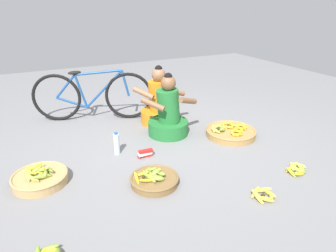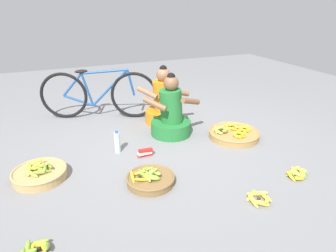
# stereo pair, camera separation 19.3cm
# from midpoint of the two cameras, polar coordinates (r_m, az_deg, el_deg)

# --- Properties ---
(ground_plane) EXTENTS (10.00, 10.00, 0.00)m
(ground_plane) POSITION_cam_midpoint_polar(r_m,az_deg,el_deg) (3.59, 0.32, -3.99)
(ground_plane) COLOR slate
(vendor_woman_front) EXTENTS (0.73, 0.52, 0.81)m
(vendor_woman_front) POSITION_cam_midpoint_polar(r_m,az_deg,el_deg) (3.82, 2.03, 2.02)
(vendor_woman_front) COLOR #237233
(vendor_woman_front) RESTS_ON ground
(vendor_woman_behind) EXTENTS (0.68, 0.52, 0.82)m
(vendor_woman_behind) POSITION_cam_midpoint_polar(r_m,az_deg,el_deg) (4.21, 0.44, 4.11)
(vendor_woman_behind) COLOR orange
(vendor_woman_behind) RESTS_ON ground
(bicycle_leaning) EXTENTS (1.61, 0.65, 0.73)m
(bicycle_leaning) POSITION_cam_midpoint_polar(r_m,az_deg,el_deg) (4.45, -11.89, 5.92)
(bicycle_leaning) COLOR black
(bicycle_leaning) RESTS_ON ground
(banana_basket_back_center) EXTENTS (0.47, 0.47, 0.15)m
(banana_basket_back_center) POSITION_cam_midpoint_polar(r_m,az_deg,el_deg) (2.90, -1.46, -10.07)
(banana_basket_back_center) COLOR brown
(banana_basket_back_center) RESTS_ON ground
(banana_basket_near_vendor) EXTENTS (0.64, 0.64, 0.16)m
(banana_basket_near_vendor) POSITION_cam_midpoint_polar(r_m,az_deg,el_deg) (3.91, 13.85, -1.46)
(banana_basket_near_vendor) COLOR #A87F47
(banana_basket_near_vendor) RESTS_ON ground
(banana_basket_back_left) EXTENTS (0.52, 0.52, 0.17)m
(banana_basket_back_left) POSITION_cam_midpoint_polar(r_m,az_deg,el_deg) (3.19, -21.74, -8.43)
(banana_basket_back_left) COLOR tan
(banana_basket_back_left) RESTS_ON ground
(loose_bananas_front_right) EXTENTS (0.24, 0.21, 0.08)m
(loose_bananas_front_right) POSITION_cam_midpoint_polar(r_m,az_deg,el_deg) (3.33, 25.05, -8.20)
(loose_bananas_front_right) COLOR #9EB747
(loose_bananas_front_right) RESTS_ON ground
(loose_bananas_front_center) EXTENTS (0.23, 0.24, 0.10)m
(loose_bananas_front_center) POSITION_cam_midpoint_polar(r_m,az_deg,el_deg) (2.83, 19.01, -12.96)
(loose_bananas_front_center) COLOR yellow
(loose_bananas_front_center) RESTS_ON ground
(loose_bananas_near_bicycle) EXTENTS (0.25, 0.25, 0.10)m
(loose_bananas_near_bicycle) POSITION_cam_midpoint_polar(r_m,az_deg,el_deg) (2.38, -22.05, -21.53)
(loose_bananas_near_bicycle) COLOR olive
(loose_bananas_near_bicycle) RESTS_ON ground
(water_bottle) EXTENTS (0.07, 0.07, 0.27)m
(water_bottle) POSITION_cam_midpoint_polar(r_m,az_deg,el_deg) (3.45, -8.10, -3.13)
(water_bottle) COLOR silver
(water_bottle) RESTS_ON ground
(packet_carton_stack) EXTENTS (0.17, 0.07, 0.09)m
(packet_carton_stack) POSITION_cam_midpoint_polar(r_m,az_deg,el_deg) (3.37, -2.79, -5.14)
(packet_carton_stack) COLOR red
(packet_carton_stack) RESTS_ON ground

